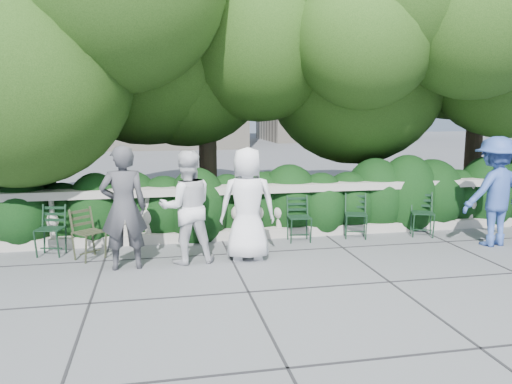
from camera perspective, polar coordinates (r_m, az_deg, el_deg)
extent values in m
plane|color=#54565C|center=(7.70, 1.47, -8.55)|extent=(90.00, 90.00, 0.00)
cube|color=#9E998E|center=(9.37, -0.96, -4.72)|extent=(12.00, 0.32, 0.18)
cube|color=#9E998E|center=(9.20, -0.98, 0.36)|extent=(12.00, 0.36, 0.14)
cylinder|color=#3F3023|center=(10.85, -23.92, 3.42)|extent=(0.40, 0.40, 2.80)
ellipsoid|color=black|center=(10.47, -25.30, 15.68)|extent=(5.28, 5.28, 3.96)
cylinder|color=#3F3023|center=(11.22, -5.54, 5.88)|extent=(0.40, 0.40, 3.40)
ellipsoid|color=black|center=(10.89, -5.49, 20.27)|extent=(6.24, 6.24, 4.68)
cylinder|color=#3F3023|center=(11.46, 12.60, 4.76)|extent=(0.40, 0.40, 3.00)
ellipsoid|color=black|center=(11.12, 14.06, 17.09)|extent=(5.52, 5.52, 4.14)
cylinder|color=#3F3023|center=(13.38, 23.55, 3.98)|extent=(0.40, 0.40, 2.60)
ellipsoid|color=black|center=(13.06, 25.18, 13.00)|extent=(4.80, 4.80, 3.60)
imported|color=white|center=(7.88, -0.98, -1.38)|extent=(0.94, 0.67, 1.80)
imported|color=#3D3D42|center=(7.65, -14.89, -1.75)|extent=(0.71, 0.50, 1.87)
imported|color=silver|center=(7.80, -7.93, -1.73)|extent=(0.92, 0.75, 1.76)
imported|color=#334E99|center=(9.66, 25.60, 0.05)|extent=(1.34, 0.91, 1.92)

